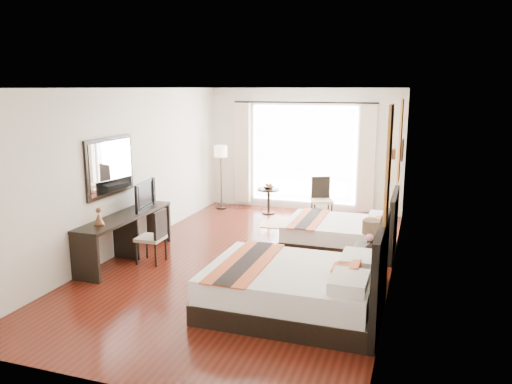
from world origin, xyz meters
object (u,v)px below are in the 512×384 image
(console_desk, at_px, (126,237))
(fruit_bowl, at_px, (268,187))
(desk_chair, at_px, (152,247))
(side_table, at_px, (269,201))
(nightstand, at_px, (369,266))
(vase, at_px, (369,249))
(floor_lamp, at_px, (221,156))
(table_lamp, at_px, (371,229))
(bed_near, at_px, (298,287))
(window_chair, at_px, (321,207))
(bed_far, at_px, (343,233))
(television, at_px, (141,195))

(console_desk, xyz_separation_m, fruit_bowl, (1.34, 3.67, 0.22))
(desk_chair, xyz_separation_m, side_table, (0.84, 3.72, 0.02))
(nightstand, bearing_deg, fruit_bowl, 126.72)
(vase, distance_m, floor_lamp, 5.35)
(floor_lamp, xyz_separation_m, side_table, (1.19, -0.09, -0.97))
(nightstand, distance_m, table_lamp, 0.53)
(desk_chair, bearing_deg, nightstand, -178.32)
(nightstand, relative_size, desk_chair, 0.64)
(bed_near, height_order, fruit_bowl, bed_near)
(console_desk, relative_size, desk_chair, 2.48)
(vase, height_order, window_chair, window_chair)
(bed_far, bearing_deg, floor_lamp, 146.70)
(vase, distance_m, side_table, 4.47)
(nightstand, xyz_separation_m, table_lamp, (-0.01, 0.14, 0.51))
(vase, distance_m, fruit_bowl, 4.46)
(television, height_order, floor_lamp, floor_lamp)
(nightstand, distance_m, side_table, 4.37)
(bed_far, bearing_deg, window_chair, 112.45)
(bed_near, height_order, television, bed_near)
(television, relative_size, fruit_bowl, 3.49)
(floor_lamp, bearing_deg, window_chair, -7.01)
(nightstand, bearing_deg, side_table, 126.61)
(vase, height_order, television, television)
(nightstand, bearing_deg, floor_lamp, 136.55)
(vase, xyz_separation_m, console_desk, (-3.95, -0.06, -0.19))
(television, relative_size, window_chair, 0.90)
(table_lamp, height_order, floor_lamp, floor_lamp)
(window_chair, bearing_deg, vase, 0.37)
(table_lamp, bearing_deg, desk_chair, -174.38)
(console_desk, bearing_deg, nightstand, 2.48)
(window_chair, bearing_deg, television, -61.99)
(side_table, height_order, window_chair, window_chair)
(bed_near, bearing_deg, desk_chair, 159.47)
(bed_near, relative_size, floor_lamp, 1.48)
(vase, bearing_deg, table_lamp, 90.90)
(nightstand, distance_m, desk_chair, 3.46)
(table_lamp, distance_m, side_table, 4.29)
(table_lamp, height_order, window_chair, window_chair)
(bed_near, bearing_deg, console_desk, 161.97)
(console_desk, bearing_deg, television, 87.62)
(console_desk, height_order, side_table, console_desk)
(table_lamp, distance_m, fruit_bowl, 4.26)
(nightstand, relative_size, table_lamp, 1.36)
(desk_chair, bearing_deg, bed_far, -150.59)
(bed_near, relative_size, fruit_bowl, 9.20)
(television, relative_size, side_table, 1.46)
(desk_chair, height_order, window_chair, window_chair)
(vase, distance_m, desk_chair, 3.46)
(table_lamp, bearing_deg, bed_near, -119.15)
(bed_far, distance_m, window_chair, 1.94)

